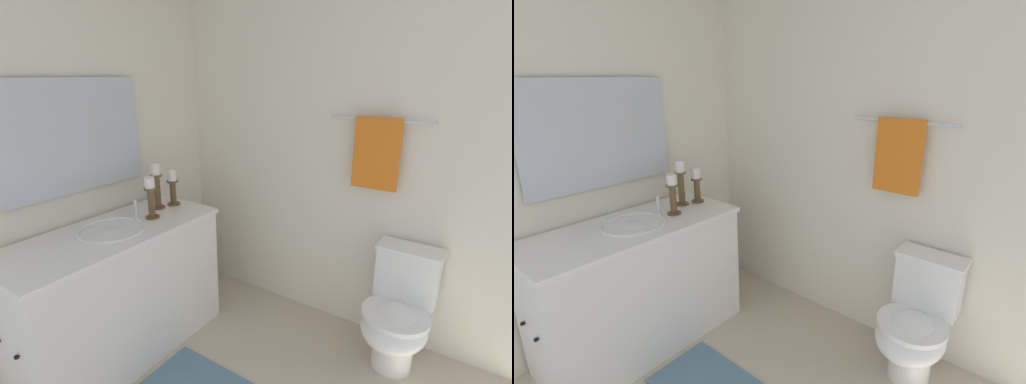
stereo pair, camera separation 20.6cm
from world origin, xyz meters
TOP-DOWN VIEW (x-y plane):
  - wall_back at (0.00, 1.20)m, footprint 2.54×0.04m
  - wall_left at (-1.27, 0.00)m, footprint 0.04×2.40m
  - vanity_cabinet at (-0.95, 0.06)m, footprint 0.58×1.32m
  - sink_basin at (-0.95, 0.06)m, footprint 0.40×0.40m
  - mirror at (-1.23, 0.06)m, footprint 0.02×0.95m
  - candle_holder_tall at (-0.98, 0.60)m, footprint 0.09×0.09m
  - candle_holder_short at (-1.01, 0.49)m, footprint 0.09×0.09m
  - candle_holder_mid at (-0.90, 0.34)m, footprint 0.09×0.09m
  - toilet at (0.56, 0.92)m, footprint 0.39×0.54m
  - towel_bar at (0.28, 1.14)m, footprint 0.63×0.02m
  - towel_near_vanity at (0.28, 1.12)m, footprint 0.28×0.03m

SIDE VIEW (x-z plane):
  - toilet at x=0.56m, z-range -0.01..0.74m
  - vanity_cabinet at x=-0.95m, z-range 0.00..0.86m
  - sink_basin at x=-0.95m, z-range 0.70..0.94m
  - candle_holder_tall at x=-0.98m, z-range 0.87..1.13m
  - candle_holder_mid at x=-0.90m, z-range 0.87..1.14m
  - candle_holder_short at x=-1.01m, z-range 0.87..1.19m
  - wall_back at x=0.00m, z-range 0.00..2.45m
  - wall_left at x=-1.27m, z-range 0.00..2.45m
  - towel_near_vanity at x=0.28m, z-range 1.07..1.51m
  - mirror at x=-1.23m, z-range 1.06..1.74m
  - towel_bar at x=0.28m, z-range 1.48..1.50m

